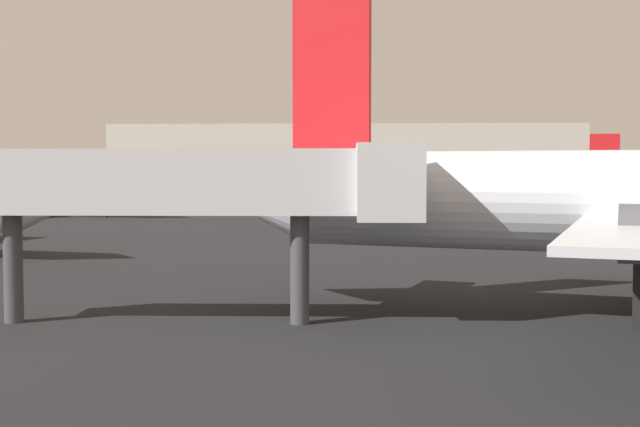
# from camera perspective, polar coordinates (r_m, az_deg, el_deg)

# --- Properties ---
(airplane_far_left) EXTENTS (28.61, 18.33, 9.51)m
(airplane_far_left) POSITION_cam_1_polar(r_m,az_deg,el_deg) (103.27, -17.62, 1.43)
(airplane_far_left) COLOR white
(airplane_far_left) RESTS_ON ground_plane
(jet_bridge) EXTENTS (17.40, 2.86, 6.61)m
(jet_bridge) POSITION_cam_1_polar(r_m,az_deg,el_deg) (31.36, -7.42, 1.83)
(jet_bridge) COLOR silver
(jet_bridge) RESTS_ON ground_plane
(terminal_building) EXTENTS (66.63, 18.85, 11.64)m
(terminal_building) POSITION_cam_1_polar(r_m,az_deg,el_deg) (127.08, 1.73, 3.22)
(terminal_building) COLOR beige
(terminal_building) RESTS_ON ground_plane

